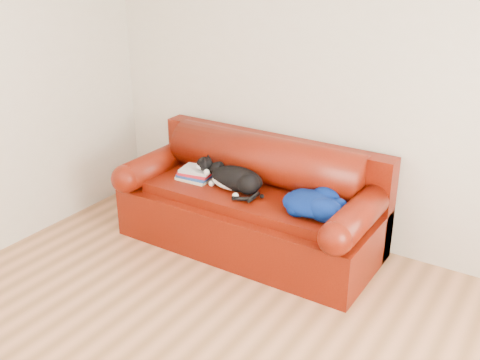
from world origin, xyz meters
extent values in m
cube|color=beige|center=(0.00, 2.00, 1.30)|extent=(4.50, 0.02, 2.60)
cube|color=#420902|center=(-0.57, 1.50, 0.21)|extent=(2.10, 0.90, 0.42)
cube|color=#420902|center=(-0.57, 1.45, 0.45)|extent=(1.66, 0.62, 0.10)
cylinder|color=black|center=(-1.50, 1.17, 0.03)|extent=(0.06, 0.06, 0.05)
cylinder|color=black|center=(0.36, 1.17, 0.03)|extent=(0.06, 0.06, 0.05)
cylinder|color=black|center=(-1.50, 1.83, 0.03)|extent=(0.06, 0.06, 0.05)
cylinder|color=black|center=(0.36, 1.83, 0.03)|extent=(0.06, 0.06, 0.05)
cube|color=#420902|center=(-0.57, 1.86, 0.42)|extent=(2.10, 0.18, 0.85)
cylinder|color=#420902|center=(-0.57, 1.75, 0.68)|extent=(1.70, 0.40, 0.40)
cylinder|color=#420902|center=(-1.50, 1.50, 0.54)|extent=(0.24, 0.88, 0.24)
sphere|color=#420902|center=(-1.50, 1.06, 0.54)|extent=(0.24, 0.24, 0.24)
cylinder|color=#420902|center=(0.36, 1.50, 0.54)|extent=(0.24, 0.88, 0.24)
sphere|color=#420902|center=(0.36, 1.06, 0.54)|extent=(0.24, 0.24, 0.24)
cube|color=beige|center=(-1.07, 1.45, 0.51)|extent=(0.28, 0.22, 0.02)
cube|color=white|center=(-1.07, 1.45, 0.51)|extent=(0.27, 0.21, 0.02)
cube|color=#1C469A|center=(-1.07, 1.45, 0.54)|extent=(0.29, 0.23, 0.02)
cube|color=white|center=(-1.07, 1.45, 0.54)|extent=(0.27, 0.22, 0.02)
cube|color=red|center=(-1.07, 1.45, 0.56)|extent=(0.29, 0.23, 0.02)
cube|color=white|center=(-1.07, 1.45, 0.56)|extent=(0.27, 0.22, 0.02)
cube|color=silver|center=(-1.07, 1.45, 0.59)|extent=(0.29, 0.24, 0.02)
cube|color=white|center=(-1.07, 1.45, 0.59)|extent=(0.27, 0.22, 0.02)
ellipsoid|color=black|center=(-0.67, 1.45, 0.60)|extent=(0.52, 0.40, 0.19)
ellipsoid|color=white|center=(-0.70, 1.40, 0.56)|extent=(0.35, 0.25, 0.12)
ellipsoid|color=white|center=(-0.84, 1.48, 0.60)|extent=(0.16, 0.16, 0.12)
ellipsoid|color=black|center=(-0.53, 1.41, 0.58)|extent=(0.24, 0.24, 0.16)
ellipsoid|color=black|center=(-0.95, 1.55, 0.66)|extent=(0.17, 0.16, 0.12)
ellipsoid|color=white|center=(-0.97, 1.51, 0.64)|extent=(0.08, 0.07, 0.05)
sphere|color=#BF7272|center=(-0.98, 1.51, 0.64)|extent=(0.02, 0.02, 0.02)
cone|color=black|center=(-0.94, 1.52, 0.71)|extent=(0.06, 0.06, 0.06)
cone|color=black|center=(-0.92, 1.58, 0.71)|extent=(0.06, 0.06, 0.06)
cylinder|color=black|center=(-0.45, 1.34, 0.53)|extent=(0.05, 0.16, 0.04)
sphere|color=white|center=(-0.89, 1.48, 0.52)|extent=(0.04, 0.04, 0.04)
sphere|color=white|center=(-0.58, 1.30, 0.52)|extent=(0.04, 0.04, 0.04)
ellipsoid|color=#020E4E|center=(0.01, 1.41, 0.57)|extent=(0.47, 0.43, 0.14)
ellipsoid|color=#020E4E|center=(0.15, 1.34, 0.58)|extent=(0.29, 0.25, 0.16)
ellipsoid|color=#020E4E|center=(-0.09, 1.50, 0.55)|extent=(0.29, 0.33, 0.11)
ellipsoid|color=#020E4E|center=(0.06, 1.54, 0.58)|extent=(0.24, 0.20, 0.16)
ellipsoid|color=#020E4E|center=(-0.05, 1.31, 0.55)|extent=(0.18, 0.20, 0.11)
ellipsoid|color=silver|center=(0.08, 1.33, 0.59)|extent=(0.20, 0.08, 0.05)
camera|label=1|loc=(1.57, -2.00, 2.34)|focal=42.00mm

